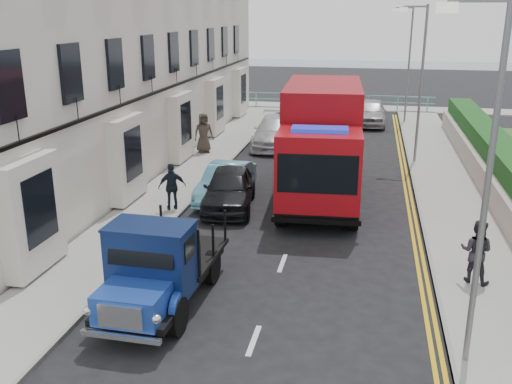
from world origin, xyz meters
The scene contains 21 objects.
ground centered at (0.00, 0.00, 0.00)m, with size 120.00×120.00×0.00m, color black.
pavement_west centered at (-5.20, 9.00, 0.06)m, with size 2.40×38.00×0.12m, color gray.
pavement_east centered at (5.30, 9.00, 0.06)m, with size 2.60×38.00×0.12m, color gray.
promenade centered at (0.00, 29.00, 0.06)m, with size 30.00×2.50×0.12m, color gray.
sea_plane centered at (0.00, 60.00, 0.00)m, with size 120.00×120.00×0.00m, color slate.
terrace_west centered at (-9.47, 13.00, 7.17)m, with size 6.31×30.20×14.25m.
garden_east centered at (7.21, 9.00, 0.90)m, with size 1.45×28.00×1.75m.
seafront_railing centered at (0.00, 28.20, 0.58)m, with size 13.00×0.08×1.11m.
lamp_near centered at (4.18, -2.00, 4.00)m, with size 1.23×0.18×7.00m.
lamp_mid centered at (4.18, 14.00, 4.00)m, with size 1.23×0.18×7.00m.
lamp_far centered at (4.18, 24.00, 4.00)m, with size 1.23×0.18×7.00m.
bedford_lorry centered at (-2.46, -1.28, 1.02)m, with size 1.98×4.74×2.21m.
red_lorry centered at (0.47, 8.15, 2.21)m, with size 3.16×8.09×4.16m.
parked_car_front centered at (-2.60, 6.36, 0.72)m, with size 1.69×4.20×1.43m, color black.
parked_car_mid centered at (-2.93, 7.20, 0.66)m, with size 1.39×3.98×1.31m, color #61B2CF.
parked_car_rear centered at (-2.60, 16.26, 0.76)m, with size 2.12×5.21×1.51m, color silver.
seafront_car_left centered at (-0.50, 26.17, 0.75)m, with size 2.48×5.39×1.50m, color black.
seafront_car_right centered at (2.19, 23.13, 0.78)m, with size 1.83×4.56×1.55m, color #A8A7AC.
pedestrian_east_far centered at (4.99, 1.62, 0.95)m, with size 0.81×0.63×1.66m, color #2A272F.
pedestrian_west_near centered at (-4.40, 5.43, 0.94)m, with size 0.96×0.40×1.63m, color black.
pedestrian_west_far centered at (-5.70, 13.71, 1.08)m, with size 0.94×0.61×1.92m, color #393129.
Camera 1 is at (2.14, -12.42, 6.73)m, focal length 40.00 mm.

